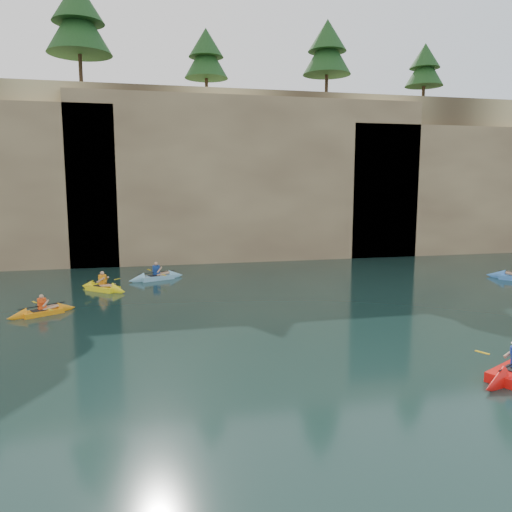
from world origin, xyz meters
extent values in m
plane|color=black|center=(0.00, 0.00, 0.00)|extent=(160.00, 160.00, 0.00)
cube|color=tan|center=(0.00, 30.00, 6.00)|extent=(70.00, 16.00, 12.00)
cube|color=tan|center=(2.00, 22.60, 5.70)|extent=(24.00, 2.40, 11.40)
cube|color=tan|center=(22.00, 22.60, 4.92)|extent=(26.00, 2.40, 9.84)
cube|color=black|center=(-4.00, 21.95, 1.60)|extent=(3.50, 1.00, 3.20)
cube|color=black|center=(10.00, 21.95, 2.25)|extent=(5.00, 1.00, 4.50)
cone|color=red|center=(3.41, -0.55, 0.16)|extent=(1.24, 1.17, 0.82)
cube|color=gold|center=(4.12, 0.92, 0.45)|extent=(0.26, 0.41, 0.02)
cube|color=orange|center=(-9.63, 10.12, 0.12)|extent=(2.20, 1.66, 0.24)
cone|color=orange|center=(-8.76, 10.63, 0.12)|extent=(0.98, 0.94, 0.64)
cone|color=orange|center=(-10.51, 9.61, 0.12)|extent=(0.98, 0.94, 0.64)
cube|color=black|center=(-9.76, 10.04, 0.21)|extent=(0.68, 0.62, 0.04)
cube|color=#FF4E15|center=(-9.63, 10.12, 0.45)|extent=(0.35, 0.31, 0.43)
sphere|color=tan|center=(-9.63, 10.12, 0.76)|extent=(0.18, 0.18, 0.18)
cylinder|color=black|center=(-9.63, 10.12, 0.38)|extent=(1.66, 0.99, 0.04)
cube|color=gold|center=(-10.06, 10.86, 0.38)|extent=(0.28, 0.40, 0.02)
cube|color=gold|center=(-9.21, 9.39, 0.38)|extent=(0.28, 0.40, 0.02)
cube|color=yellow|center=(-7.54, 14.35, 0.14)|extent=(2.24, 2.12, 0.27)
cone|color=yellow|center=(-6.73, 13.62, 0.14)|extent=(1.11, 1.10, 0.74)
cone|color=yellow|center=(-8.35, 15.07, 0.14)|extent=(1.11, 1.10, 0.74)
cube|color=black|center=(-7.65, 14.45, 0.24)|extent=(0.72, 0.71, 0.04)
cube|color=orange|center=(-7.54, 14.35, 0.53)|extent=(0.40, 0.39, 0.50)
sphere|color=tan|center=(-7.54, 14.35, 0.89)|extent=(0.21, 0.21, 0.21)
cylinder|color=black|center=(-7.54, 14.35, 0.41)|extent=(1.66, 1.49, 0.04)
cube|color=gold|center=(-6.87, 15.09, 0.41)|extent=(0.34, 0.37, 0.02)
cube|color=gold|center=(-8.21, 13.60, 0.41)|extent=(0.34, 0.37, 0.02)
cube|color=#7FB8D5|center=(-4.82, 16.63, 0.14)|extent=(2.63, 1.67, 0.27)
cone|color=#7FB8D5|center=(-3.72, 17.07, 0.14)|extent=(1.11, 1.03, 0.75)
cone|color=#7FB8D5|center=(-5.92, 16.18, 0.14)|extent=(1.11, 1.03, 0.75)
cube|color=black|center=(-4.96, 16.57, 0.24)|extent=(0.69, 0.64, 0.04)
cube|color=navy|center=(-4.82, 16.63, 0.54)|extent=(0.40, 0.33, 0.50)
sphere|color=tan|center=(-4.82, 16.63, 0.90)|extent=(0.21, 0.21, 0.21)
cylinder|color=black|center=(-4.82, 16.63, 0.41)|extent=(2.07, 0.87, 0.04)
cube|color=gold|center=(-5.20, 17.57, 0.41)|extent=(0.23, 0.42, 0.02)
cube|color=gold|center=(-4.44, 15.69, 0.41)|extent=(0.23, 0.42, 0.02)
cone|color=#4790F1|center=(14.09, 12.91, 0.15)|extent=(1.23, 1.30, 0.81)
camera|label=1|loc=(-5.51, -11.31, 5.42)|focal=35.00mm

